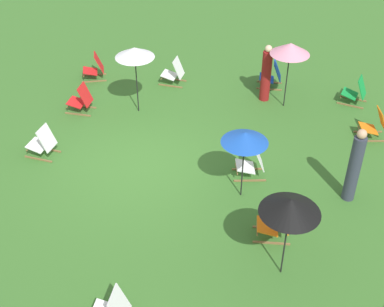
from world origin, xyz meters
name	(u,v)px	position (x,y,z in m)	size (l,w,h in m)	color
ground_plane	(143,166)	(0.00, 0.00, 0.00)	(40.00, 40.00, 0.00)	#386B28
deckchair_0	(275,223)	(1.94, 3.21, 0.37)	(0.52, 0.79, 0.83)	olive
deckchair_1	(43,143)	(-0.05, -2.54, 0.37)	(0.59, 0.82, 0.83)	olive
deckchair_3	(375,125)	(-2.13, 5.68, 0.37)	(0.58, 0.82, 0.83)	olive
deckchair_4	(81,100)	(-2.22, -2.28, 0.37)	(0.52, 0.79, 0.83)	olive
deckchair_5	(252,163)	(-0.02, 2.62, 0.37)	(0.60, 0.83, 0.83)	olive
deckchair_6	(95,68)	(-4.17, -2.49, 0.37)	(0.68, 0.87, 0.83)	olive
deckchair_8	(356,92)	(-3.84, 5.36, 0.37)	(0.68, 0.87, 0.83)	olive
deckchair_10	(272,76)	(-4.48, 2.96, 0.37)	(0.48, 0.76, 0.83)	olive
deckchair_11	(174,73)	(-4.22, 0.00, 0.37)	(0.57, 0.81, 0.83)	olive
umbrella_0	(245,138)	(0.73, 2.43, 1.58)	(1.02, 1.02, 1.71)	black
umbrella_1	(290,206)	(2.88, 3.37, 1.69)	(1.10, 1.10, 1.85)	black
umbrella_2	(290,49)	(-3.38, 3.35, 1.77)	(1.08, 1.08, 1.94)	black
umbrella_3	(135,53)	(-2.48, -0.71, 1.79)	(1.06, 1.06, 1.94)	black
person_0	(266,74)	(-3.67, 2.78, 0.81)	(0.37, 0.37, 1.70)	maroon
person_1	(354,167)	(0.46, 4.82, 0.88)	(0.39, 0.39, 1.84)	#333847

